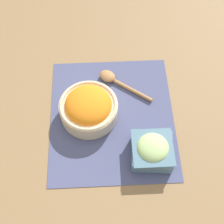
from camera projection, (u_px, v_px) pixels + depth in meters
The scene contains 5 objects.
ground_plane at pixel (112, 117), 0.99m from camera, with size 3.00×3.00×0.00m, color olive.
placemat at pixel (112, 117), 0.99m from camera, with size 0.44×0.39×0.00m.
carrot_bowl at pixel (89, 108), 0.96m from camera, with size 0.18×0.18×0.09m.
cucumber_bowl at pixel (152, 150), 0.89m from camera, with size 0.13×0.13×0.07m.
wooden_spoon at pixel (114, 80), 1.05m from camera, with size 0.14×0.18×0.02m.
Camera 1 is at (-0.47, 0.02, 0.87)m, focal length 50.00 mm.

